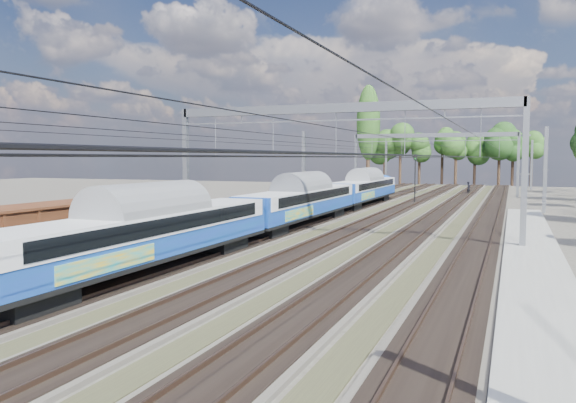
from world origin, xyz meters
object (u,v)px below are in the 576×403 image
at_px(emu_train, 301,196).
at_px(signal_near, 415,173).
at_px(freight_boxcar, 19,238).
at_px(worker, 469,188).
at_px(signal_far, 518,167).

height_order(emu_train, signal_near, signal_near).
distance_m(freight_boxcar, worker, 70.60).
height_order(freight_boxcar, signal_near, signal_near).
bearing_deg(signal_far, emu_train, -119.18).
bearing_deg(worker, signal_far, -9.68).
height_order(worker, signal_near, signal_near).
xyz_separation_m(worker, signal_far, (6.82, 10.39, 3.04)).
bearing_deg(signal_near, emu_train, -122.86).
height_order(worker, signal_far, signal_far).
height_order(freight_boxcar, signal_far, signal_far).
relative_size(worker, signal_far, 0.30).
xyz_separation_m(emu_train, worker, (9.30, 46.31, -1.52)).
bearing_deg(freight_boxcar, emu_train, 78.89).
xyz_separation_m(worker, signal_near, (-4.67, -20.20, 2.76)).
relative_size(emu_train, signal_far, 9.63).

